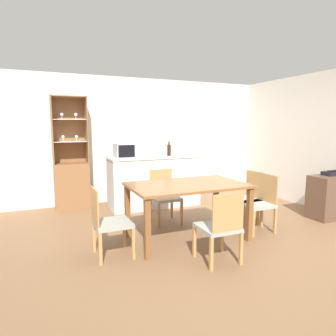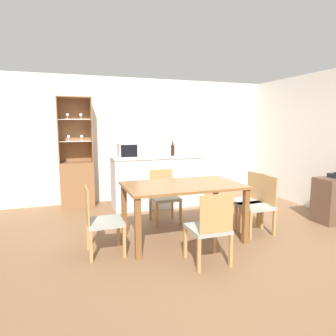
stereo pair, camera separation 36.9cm
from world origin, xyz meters
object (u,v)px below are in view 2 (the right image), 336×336
at_px(dining_table, 183,191).
at_px(dining_chair_head_far, 164,196).
at_px(dining_chair_side_right_near, 258,205).
at_px(side_cabinet, 334,200).
at_px(dining_chair_side_right_far, 246,200).
at_px(dining_chair_head_near, 209,228).
at_px(display_cabinet, 77,175).
at_px(dining_chair_side_left_near, 101,221).
at_px(wine_bottle, 173,150).
at_px(microwave, 131,150).

xyz_separation_m(dining_table, dining_chair_head_far, (0.00, 0.82, -0.25)).
bearing_deg(dining_chair_side_right_near, side_cabinet, -87.60).
relative_size(dining_chair_side_right_far, dining_chair_head_near, 1.00).
xyz_separation_m(dining_chair_side_right_near, dining_chair_side_right_far, (-0.00, 0.29, 0.00)).
distance_m(display_cabinet, dining_chair_side_right_far, 3.25).
bearing_deg(dining_table, display_cabinet, 119.88).
relative_size(dining_chair_head_far, side_cabinet, 1.16).
xyz_separation_m(dining_chair_side_right_near, dining_chair_side_left_near, (-2.26, 0.00, 0.00)).
relative_size(dining_table, dining_chair_side_right_far, 1.88).
height_order(dining_chair_side_right_far, side_cabinet, dining_chair_side_right_far).
bearing_deg(dining_chair_side_right_far, side_cabinet, -102.38).
distance_m(dining_table, dining_chair_side_right_far, 1.17).
xyz_separation_m(display_cabinet, wine_bottle, (1.80, -0.52, 0.49)).
bearing_deg(dining_chair_side_right_near, wine_bottle, 20.35).
relative_size(dining_chair_head_far, wine_bottle, 3.02).
distance_m(display_cabinet, dining_chair_head_near, 3.37).
bearing_deg(dining_table, dining_chair_side_right_near, -7.40).
relative_size(dining_chair_side_right_far, dining_chair_head_far, 1.00).
height_order(dining_chair_head_near, wine_bottle, wine_bottle).
bearing_deg(microwave, dining_chair_side_left_near, -112.27).
bearing_deg(dining_chair_side_left_near, dining_chair_head_far, 129.78).
bearing_deg(microwave, dining_chair_head_near, -82.62).
xyz_separation_m(display_cabinet, dining_chair_side_left_near, (0.18, -2.43, -0.19)).
bearing_deg(microwave, side_cabinet, -33.00).
distance_m(dining_chair_side_right_far, dining_chair_side_left_near, 2.28).
relative_size(dining_chair_side_right_near, side_cabinet, 1.16).
distance_m(display_cabinet, dining_chair_head_far, 1.97).
bearing_deg(dining_chair_side_left_near, dining_table, 96.72).
xyz_separation_m(display_cabinet, microwave, (0.97, -0.49, 0.50)).
distance_m(dining_chair_side_left_near, wine_bottle, 2.59).
relative_size(dining_chair_side_right_near, dining_chair_head_far, 1.00).
distance_m(dining_chair_head_far, wine_bottle, 1.26).
distance_m(dining_chair_head_far, microwave, 1.24).
xyz_separation_m(dining_table, microwave, (-0.34, 1.79, 0.44)).
xyz_separation_m(dining_chair_side_right_far, wine_bottle, (-0.64, 1.61, 0.68)).
bearing_deg(dining_chair_head_far, side_cabinet, 160.33).
xyz_separation_m(dining_chair_side_right_far, microwave, (-1.47, 1.64, 0.69)).
xyz_separation_m(display_cabinet, dining_chair_head_far, (1.31, -1.46, -0.19)).
height_order(microwave, side_cabinet, microwave).
bearing_deg(display_cabinet, side_cabinet, -31.54).
bearing_deg(side_cabinet, dining_table, 177.15).
bearing_deg(dining_chair_head_far, display_cabinet, -47.94).
height_order(dining_chair_head_near, dining_chair_head_far, same).
bearing_deg(microwave, dining_chair_side_right_far, -48.20).
xyz_separation_m(display_cabinet, dining_chair_side_right_near, (2.44, -2.43, -0.19)).
bearing_deg(wine_bottle, dining_chair_side_right_near, -71.41).
distance_m(display_cabinet, side_cabinet, 4.62).
distance_m(dining_chair_side_right_near, microwave, 2.53).
height_order(dining_chair_head_far, microwave, microwave).
bearing_deg(dining_chair_head_near, microwave, 97.80).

